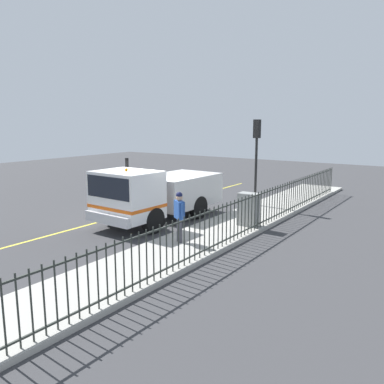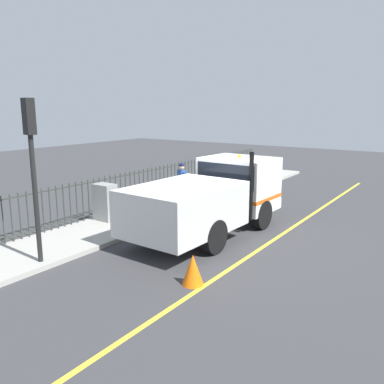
% 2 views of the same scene
% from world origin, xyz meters
% --- Properties ---
extents(ground_plane, '(55.53, 55.53, 0.00)m').
position_xyz_m(ground_plane, '(0.00, 0.00, 0.00)').
color(ground_plane, '#38383A').
rests_on(ground_plane, ground).
extents(sidewalk_slab, '(2.46, 25.24, 0.13)m').
position_xyz_m(sidewalk_slab, '(2.86, 0.00, 0.07)').
color(sidewalk_slab, '#A3A099').
rests_on(sidewalk_slab, ground).
extents(lane_marking, '(0.12, 22.72, 0.01)m').
position_xyz_m(lane_marking, '(-2.07, 0.00, 0.00)').
color(lane_marking, yellow).
rests_on(lane_marking, ground).
extents(work_truck, '(2.55, 6.00, 2.61)m').
position_xyz_m(work_truck, '(-0.18, 0.10, 1.25)').
color(work_truck, white).
rests_on(work_truck, ground).
extents(worker_standing, '(0.54, 0.44, 1.68)m').
position_xyz_m(worker_standing, '(2.52, -1.81, 1.16)').
color(worker_standing, '#264C99').
rests_on(worker_standing, sidewalk_slab).
extents(iron_fence, '(0.04, 21.49, 1.39)m').
position_xyz_m(iron_fence, '(3.92, -0.00, 0.84)').
color(iron_fence, '#2D332D').
rests_on(iron_fence, sidewalk_slab).
extents(traffic_light_near, '(0.33, 0.26, 4.02)m').
position_xyz_m(traffic_light_near, '(1.96, 5.00, 2.98)').
color(traffic_light_near, black).
rests_on(traffic_light_near, sidewalk_slab).
extents(utility_cabinet, '(0.75, 0.49, 1.25)m').
position_xyz_m(utility_cabinet, '(3.40, 1.41, 0.76)').
color(utility_cabinet, gray).
rests_on(utility_cabinet, sidewalk_slab).
extents(traffic_cone, '(0.50, 0.50, 0.71)m').
position_xyz_m(traffic_cone, '(-1.80, 3.71, 0.36)').
color(traffic_cone, orange).
rests_on(traffic_cone, ground).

